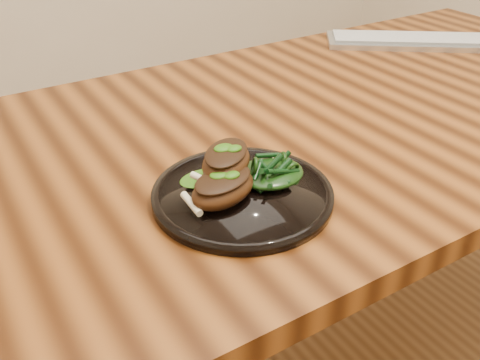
# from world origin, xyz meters

# --- Properties ---
(desk) EXTENTS (1.60, 0.80, 0.75)m
(desk) POSITION_xyz_m (0.00, 0.00, 0.67)
(desk) COLOR #361706
(desk) RESTS_ON ground
(plate) EXTENTS (0.26, 0.26, 0.02)m
(plate) POSITION_xyz_m (-0.32, -0.17, 0.76)
(plate) COLOR black
(plate) RESTS_ON desk
(lamb_chop_front) EXTENTS (0.12, 0.09, 0.05)m
(lamb_chop_front) POSITION_xyz_m (-0.36, -0.18, 0.79)
(lamb_chop_front) COLOR #40200C
(lamb_chop_front) RESTS_ON plate
(lamb_chop_back) EXTENTS (0.12, 0.11, 0.04)m
(lamb_chop_back) POSITION_xyz_m (-0.34, -0.15, 0.81)
(lamb_chop_back) COLOR #40200C
(lamb_chop_back) RESTS_ON plate
(herb_smear) EXTENTS (0.08, 0.05, 0.00)m
(herb_smear) POSITION_xyz_m (-0.36, -0.12, 0.77)
(herb_smear) COLOR #1C4D08
(herb_smear) RESTS_ON plate
(greens_heap) EXTENTS (0.10, 0.09, 0.04)m
(greens_heap) POSITION_xyz_m (-0.27, -0.17, 0.78)
(greens_heap) COLOR black
(greens_heap) RESTS_ON plate
(keyboard) EXTENTS (0.41, 0.34, 0.02)m
(keyboard) POSITION_xyz_m (0.42, 0.21, 0.76)
(keyboard) COLOR #BBBDBF
(keyboard) RESTS_ON desk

